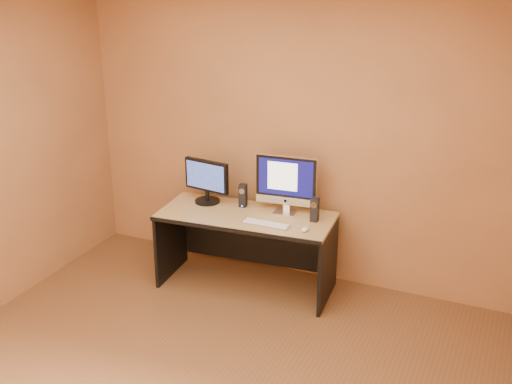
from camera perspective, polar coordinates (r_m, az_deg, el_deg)
walls at (r=3.88m, az=-6.97°, el=-2.36°), size 4.00×4.00×2.60m
desk at (r=5.62m, az=-0.88°, el=-5.26°), size 1.54×0.77×0.69m
imac at (r=5.44m, az=2.63°, el=0.66°), size 0.55×0.25×0.51m
second_monitor at (r=5.70m, az=-4.39°, el=0.94°), size 0.47×0.28×0.39m
speaker_left at (r=5.62m, az=-1.17°, el=-0.31°), size 0.07×0.07×0.21m
speaker_right at (r=5.34m, az=5.24°, el=-1.56°), size 0.07×0.07×0.21m
keyboard at (r=5.28m, az=0.87°, el=-2.85°), size 0.40×0.11×0.02m
mouse at (r=5.18m, az=4.37°, el=-3.30°), size 0.06×0.10×0.03m
cable_a at (r=5.58m, az=2.77°, el=-1.57°), size 0.09×0.19×0.01m
cable_b at (r=5.64m, az=2.47°, el=-1.33°), size 0.07×0.16×0.01m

